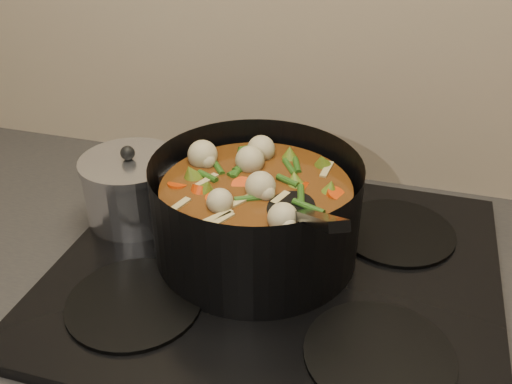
# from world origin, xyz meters

# --- Properties ---
(stovetop) EXTENTS (0.62, 0.54, 0.03)m
(stovetop) POSITION_xyz_m (0.00, 1.93, 0.92)
(stovetop) COLOR black
(stovetop) RESTS_ON counter
(stockpot) EXTENTS (0.35, 0.39, 0.22)m
(stockpot) POSITION_xyz_m (-0.04, 1.96, 1.00)
(stockpot) COLOR black
(stockpot) RESTS_ON stovetop
(saucepan) EXTENTS (0.16, 0.16, 0.13)m
(saucepan) POSITION_xyz_m (-0.25, 1.99, 0.98)
(saucepan) COLOR silver
(saucepan) RESTS_ON stovetop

